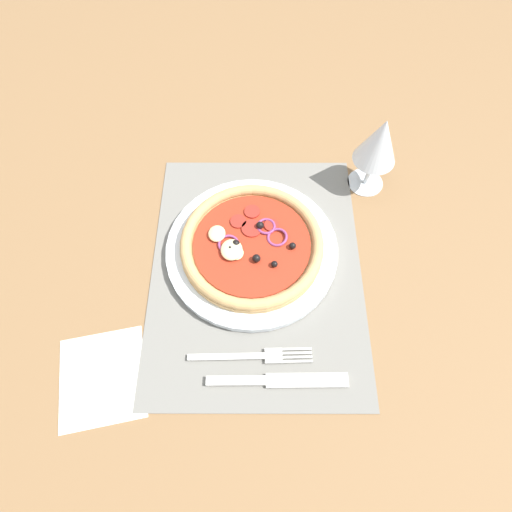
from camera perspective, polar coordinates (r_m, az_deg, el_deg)
ground_plane at (r=68.92cm, az=-0.00°, el=-2.23°), size 190.00×140.00×2.40cm
placemat at (r=67.67cm, az=-0.00°, el=-1.70°), size 44.50×33.79×0.40cm
plate at (r=68.39cm, az=-0.61°, el=0.92°), size 28.00×28.00×1.30cm
pizza at (r=66.89cm, az=-0.67°, el=1.67°), size 23.04×23.04×2.60cm
fork at (r=62.06cm, az=0.11°, el=-13.49°), size 2.31×18.03×0.44cm
knife at (r=61.29cm, az=3.07°, el=-16.60°), size 2.11×20.01×0.62cm
wine_glass at (r=72.65cm, az=16.39°, el=14.52°), size 7.20×7.20×14.90cm
napkin at (r=65.56cm, az=-20.28°, el=-15.26°), size 15.38×14.35×0.36cm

